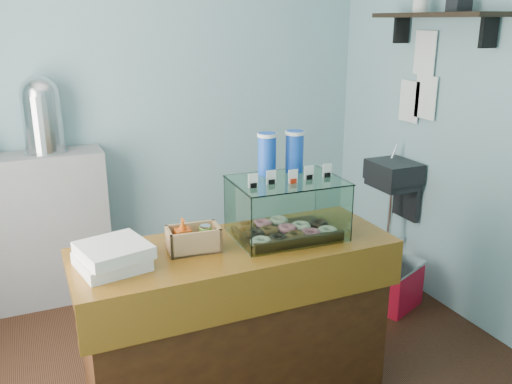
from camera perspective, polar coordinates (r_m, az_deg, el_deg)
name	(u,v)px	position (r m, az deg, el deg)	size (l,w,h in m)	color
ground	(221,371)	(3.36, -3.68, -18.25)	(3.50, 3.50, 0.00)	black
room_shell	(219,76)	(2.75, -3.92, 12.12)	(3.54, 3.04, 2.82)	#84B4C0
counter	(236,323)	(2.91, -2.07, -13.65)	(1.60, 0.60, 0.90)	#40210C
back_shelf	(35,230)	(4.14, -22.21, -3.77)	(1.00, 0.32, 1.10)	gray
display_case	(284,203)	(2.80, 3.02, -1.12)	(0.57, 0.43, 0.52)	#351F0F
condiment_crate	(192,239)	(2.64, -6.72, -4.92)	(0.26, 0.17, 0.17)	tan
pastry_boxes	(113,256)	(2.53, -14.86, -6.51)	(0.35, 0.35, 0.11)	white
coffee_urn	(42,113)	(3.95, -21.65, 7.77)	(0.28, 0.28, 0.52)	silver
red_cooler	(394,284)	(4.04, 14.37, -9.40)	(0.46, 0.41, 0.33)	red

